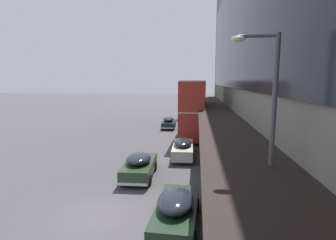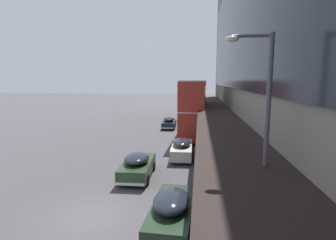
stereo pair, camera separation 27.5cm
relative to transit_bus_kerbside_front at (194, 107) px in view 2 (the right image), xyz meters
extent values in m
plane|color=#494448|center=(-4.33, -18.56, -3.42)|extent=(240.00, 240.00, 0.00)
cube|color=black|center=(2.07, -18.56, 0.03)|extent=(3.20, 72.00, 0.24)
cube|color=#AB2B1F|center=(0.00, 0.00, -1.63)|extent=(2.92, 10.00, 2.90)
cube|color=black|center=(0.00, 0.00, -1.28)|extent=(2.93, 9.21, 1.28)
cube|color=silver|center=(0.00, 0.00, -0.13)|extent=(2.82, 9.99, 0.12)
cube|color=#AB2B1F|center=(0.00, 0.00, 1.37)|extent=(2.92, 10.00, 2.90)
cube|color=black|center=(0.00, 0.00, 1.72)|extent=(2.93, 9.21, 1.28)
cube|color=silver|center=(0.00, 0.00, 2.87)|extent=(2.82, 9.99, 0.12)
cube|color=black|center=(0.19, 4.99, 2.57)|extent=(1.27, 0.11, 0.36)
cylinder|color=black|center=(-1.14, 3.41, -2.92)|extent=(0.29, 1.01, 1.00)
cylinder|color=black|center=(1.40, 3.32, -2.92)|extent=(0.29, 1.01, 1.00)
cylinder|color=black|center=(-1.39, -3.02, -2.92)|extent=(0.29, 1.01, 1.00)
cylinder|color=black|center=(1.15, -3.12, -2.92)|extent=(0.29, 1.01, 1.00)
cube|color=tan|center=(-0.71, 18.92, -1.63)|extent=(2.77, 9.59, 2.89)
cube|color=black|center=(-0.71, 18.92, -1.28)|extent=(2.79, 8.84, 1.27)
cube|color=silver|center=(-0.71, 18.92, -0.14)|extent=(2.68, 9.59, 0.12)
cube|color=tan|center=(-0.71, 18.92, 1.36)|extent=(2.77, 9.59, 2.89)
cube|color=black|center=(-0.71, 18.92, 1.71)|extent=(2.79, 8.84, 1.27)
cube|color=silver|center=(-0.71, 18.92, 2.85)|extent=(2.68, 9.59, 0.12)
cube|color=black|center=(-0.54, 23.71, 2.55)|extent=(1.21, 0.10, 0.36)
cylinder|color=black|center=(-1.80, 22.20, -2.92)|extent=(0.29, 1.01, 1.00)
cylinder|color=black|center=(0.62, 22.11, -2.92)|extent=(0.29, 1.01, 1.00)
cylinder|color=black|center=(-2.03, 16.02, -2.92)|extent=(0.29, 1.01, 1.00)
cylinder|color=black|center=(0.39, 15.93, -2.92)|extent=(0.29, 1.01, 1.00)
cube|color=black|center=(-3.42, 5.20, -2.85)|extent=(1.78, 4.44, 0.71)
ellipsoid|color=#1E232D|center=(-3.42, 4.99, -2.21)|extent=(1.52, 2.46, 0.62)
cube|color=silver|center=(-3.50, 7.45, -3.05)|extent=(1.56, 0.17, 0.14)
cube|color=silver|center=(-3.35, 2.96, -3.05)|extent=(1.56, 0.17, 0.14)
sphere|color=silver|center=(-3.94, 7.41, -2.80)|extent=(0.18, 0.18, 0.18)
sphere|color=silver|center=(-3.05, 7.43, -2.80)|extent=(0.18, 0.18, 0.18)
cylinder|color=black|center=(-4.28, 6.54, -3.10)|extent=(0.16, 0.64, 0.64)
cylinder|color=black|center=(-2.65, 6.59, -3.10)|extent=(0.16, 0.64, 0.64)
cylinder|color=black|center=(-4.20, 3.82, -3.10)|extent=(0.16, 0.64, 0.64)
cylinder|color=black|center=(-2.56, 3.87, -3.10)|extent=(0.16, 0.64, 0.64)
cube|color=#253A21|center=(-3.38, -13.26, -2.79)|extent=(1.94, 4.40, 0.82)
ellipsoid|color=#1E232D|center=(-3.37, -13.47, -2.11)|extent=(1.66, 2.44, 0.60)
cube|color=silver|center=(-3.45, -11.03, -3.05)|extent=(1.72, 0.17, 0.14)
cube|color=silver|center=(-3.31, -15.48, -3.05)|extent=(1.72, 0.17, 0.14)
sphere|color=silver|center=(-3.94, -11.08, -2.74)|extent=(0.18, 0.18, 0.18)
sphere|color=silver|center=(-2.95, -11.05, -2.74)|extent=(0.18, 0.18, 0.18)
cylinder|color=black|center=(-4.32, -11.94, -3.10)|extent=(0.16, 0.64, 0.64)
cylinder|color=black|center=(-2.52, -11.88, -3.10)|extent=(0.16, 0.64, 0.64)
cylinder|color=black|center=(-4.24, -14.63, -3.10)|extent=(0.16, 0.64, 0.64)
cylinder|color=black|center=(-2.44, -14.57, -3.10)|extent=(0.16, 0.64, 0.64)
cube|color=beige|center=(-0.77, -8.40, -2.78)|extent=(1.76, 4.70, 0.84)
ellipsoid|color=#1E232D|center=(-0.77, -8.63, -2.10)|extent=(1.51, 2.60, 0.57)
cube|color=silver|center=(-0.83, -6.02, -3.05)|extent=(1.57, 0.16, 0.14)
cube|color=silver|center=(-0.72, -10.78, -3.05)|extent=(1.57, 0.16, 0.14)
sphere|color=silver|center=(-1.28, -6.06, -2.73)|extent=(0.18, 0.18, 0.18)
sphere|color=silver|center=(-0.37, -6.04, -2.73)|extent=(0.18, 0.18, 0.18)
cylinder|color=black|center=(-1.63, -6.97, -3.10)|extent=(0.15, 0.64, 0.64)
cylinder|color=black|center=(0.02, -6.93, -3.10)|extent=(0.15, 0.64, 0.64)
cylinder|color=black|center=(-1.56, -9.86, -3.10)|extent=(0.15, 0.64, 0.64)
cylinder|color=black|center=(0.09, -9.83, -3.10)|extent=(0.15, 0.64, 0.64)
cube|color=#203522|center=(-0.49, -18.95, -2.82)|extent=(1.96, 4.56, 0.76)
ellipsoid|color=#1E232D|center=(-0.50, -19.17, -2.15)|extent=(1.65, 2.54, 0.65)
cube|color=silver|center=(-0.37, -16.66, -3.05)|extent=(1.66, 0.20, 0.14)
sphere|color=silver|center=(-0.85, -16.67, -2.77)|extent=(0.18, 0.18, 0.18)
sphere|color=silver|center=(0.10, -16.72, -2.77)|extent=(0.18, 0.18, 0.18)
cylinder|color=black|center=(-1.29, -17.52, -3.10)|extent=(0.17, 0.65, 0.64)
cylinder|color=black|center=(0.45, -17.61, -3.10)|extent=(0.17, 0.65, 0.64)
cylinder|color=black|center=(-1.42, -20.29, -3.10)|extent=(0.17, 0.65, 0.64)
cylinder|color=black|center=(0.32, -20.38, -3.10)|extent=(0.17, 0.65, 0.64)
cylinder|color=#352D1C|center=(2.14, -17.45, -2.85)|extent=(0.16, 0.16, 0.85)
cylinder|color=#352D1C|center=(2.08, -17.60, -2.85)|extent=(0.16, 0.16, 0.85)
cube|color=#352D1C|center=(2.11, -17.53, -2.07)|extent=(0.36, 0.46, 0.70)
cylinder|color=#352D1C|center=(2.20, -17.28, -2.04)|extent=(0.10, 0.10, 0.63)
cylinder|color=#352D1C|center=(2.02, -17.77, -2.04)|extent=(0.10, 0.10, 0.63)
sphere|color=tan|center=(2.11, -17.53, -1.61)|extent=(0.22, 0.22, 0.22)
cylinder|color=black|center=(2.11, -17.53, -1.54)|extent=(0.33, 0.33, 0.02)
cylinder|color=black|center=(2.11, -17.53, -1.48)|extent=(0.21, 0.21, 0.12)
cylinder|color=#4C4C51|center=(2.77, -21.00, 0.53)|extent=(0.16, 0.16, 7.61)
cylinder|color=#4C4C51|center=(2.17, -21.00, 4.24)|extent=(1.20, 0.10, 0.10)
ellipsoid|color=silver|center=(1.57, -21.00, 4.16)|extent=(0.44, 0.28, 0.20)
camera|label=1|loc=(0.32, -29.60, 2.86)|focal=28.00mm
camera|label=2|loc=(0.59, -29.57, 2.86)|focal=28.00mm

